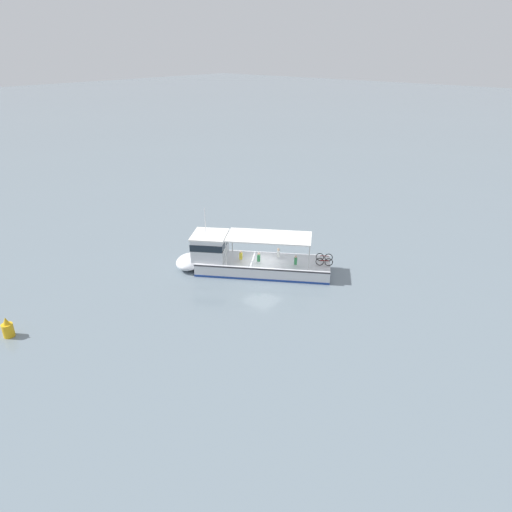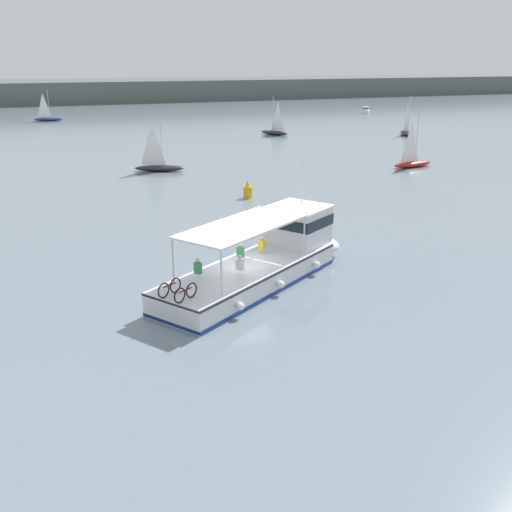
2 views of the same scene
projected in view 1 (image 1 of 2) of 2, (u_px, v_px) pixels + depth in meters
name	position (u px, v px, depth m)	size (l,w,h in m)	color
ground_plane	(262.00, 274.00, 37.65)	(400.00, 400.00, 0.00)	slate
ferry_main	(244.00, 260.00, 37.74)	(12.34, 9.52, 5.32)	silver
channel_buoy	(8.00, 329.00, 29.39)	(0.70, 0.70, 1.40)	gold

